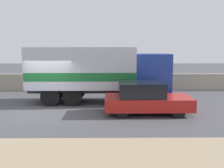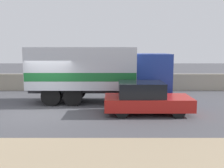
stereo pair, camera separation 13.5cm
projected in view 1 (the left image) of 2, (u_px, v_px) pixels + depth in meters
The scene contains 4 objects.
ground_plane at pixel (43, 113), 12.29m from camera, with size 80.00×80.00×0.00m, color #47474C.
stone_wall_backdrop at pixel (66, 82), 18.66m from camera, with size 60.00×0.35×1.25m.
box_truck at pixel (96, 71), 14.47m from camera, with size 8.03×2.54×3.21m.
car_hatchback at pixel (145, 98), 12.08m from camera, with size 4.15×1.88×1.55m.
Camera 1 is at (3.26, -12.00, 3.16)m, focal length 40.00 mm.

